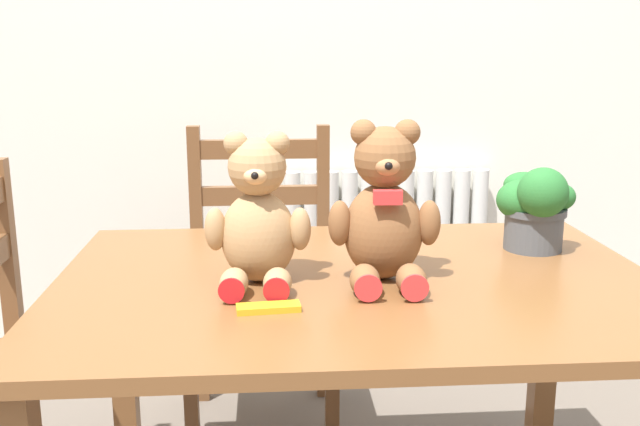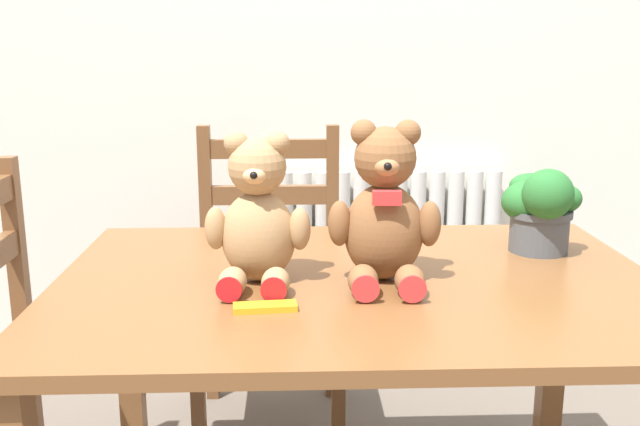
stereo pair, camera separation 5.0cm
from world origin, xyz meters
name	(u,v)px [view 1 (the left image)]	position (x,y,z in m)	size (l,w,h in m)	color
wall_back	(316,12)	(0.00, 1.70, 1.30)	(8.00, 0.04, 2.60)	silver
radiator	(376,272)	(0.23, 1.63, 0.33)	(0.86, 0.10, 0.73)	silver
dining_table	(357,320)	(0.00, 0.44, 0.61)	(1.26, 0.87, 0.71)	brown
wooden_chair_behind	(261,283)	(-0.21, 1.16, 0.45)	(0.45, 0.39, 0.94)	brown
teddy_bear_left	(258,219)	(-0.21, 0.42, 0.84)	(0.22, 0.22, 0.31)	tan
teddy_bear_right	(384,213)	(0.05, 0.42, 0.85)	(0.23, 0.23, 0.33)	brown
potted_plant	(534,206)	(0.44, 0.61, 0.82)	(0.18, 0.19, 0.20)	#4C5156
chocolate_bar	(268,308)	(-0.19, 0.26, 0.72)	(0.12, 0.04, 0.01)	gold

